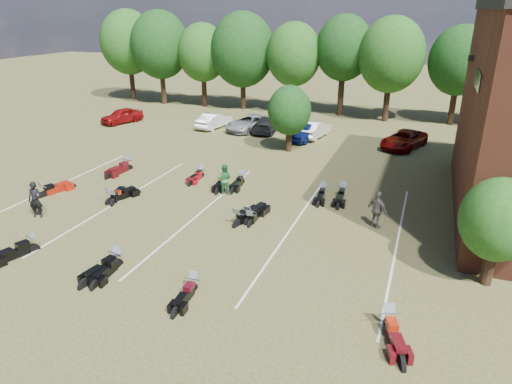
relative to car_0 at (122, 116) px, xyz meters
The scene contains 34 objects.
ground 26.98m from the car_0, 44.04° to the right, with size 160.00×160.00×0.00m, color brown.
car_0 is the anchor object (origin of this frame).
car_1 9.05m from the car_0, ahead, with size 1.42×4.06×1.34m, color silver.
car_2 12.36m from the car_0, ahead, with size 2.25×4.88×1.36m, color gray.
car_3 14.04m from the car_0, ahead, with size 1.85×4.54×1.32m, color black.
car_4 17.78m from the car_0, ahead, with size 1.69×4.21×1.43m, color #0B1953.
car_5 18.28m from the car_0, ahead, with size 1.46×4.20×1.38m, color #AAAAA5.
car_6 25.47m from the car_0, ahead, with size 2.23×4.83×1.34m, color #610605.
car_7 30.73m from the car_0, ahead, with size 1.92×4.73×1.37m, color #38383D.
person_black 21.09m from the car_0, 65.46° to the right, with size 0.70×0.46×1.91m, color black.
person_green 20.86m from the car_0, 37.94° to the right, with size 0.87×0.68×1.80m, color #286B35.
person_grey 29.00m from the car_0, 29.46° to the right, with size 1.12×0.47×1.91m, color #625B54.
motorcycle_1 24.82m from the car_0, 62.92° to the right, with size 0.76×2.39×1.33m, color black, non-canonical shape.
motorcycle_2 26.95m from the car_0, 54.43° to the right, with size 0.68×2.12×1.18m, color black, non-canonical shape.
motorcycle_3 26.86m from the car_0, 54.49° to the right, with size 0.75×2.35×1.31m, color black, non-canonical shape.
motorcycle_5 29.63m from the car_0, 48.93° to the right, with size 0.66×2.08×1.16m, color black, non-canonical shape.
motorcycle_6 34.50m from the car_0, 39.51° to the right, with size 0.75×2.35×1.31m, color #470A0E, non-canonical shape.
motorcycle_7 18.34m from the car_0, 67.70° to the right, with size 0.76×2.39×1.33m, color maroon, non-canonical shape.
motorcycle_8 19.82m from the car_0, 55.79° to the right, with size 0.76×2.39×1.33m, color black, non-canonical shape.
motorcycle_9 20.03m from the car_0, 55.37° to the right, with size 0.73×2.29×1.28m, color black, non-canonical shape.
motorcycle_10 24.97m from the car_0, 39.77° to the right, with size 0.76×2.39×1.33m, color black, non-canonical shape.
motorcycle_11 25.31m from the car_0, 39.94° to the right, with size 0.68×2.13×1.19m, color black, non-canonical shape.
motorcycle_12 25.02m from the car_0, 41.24° to the right, with size 0.79×2.47×1.38m, color black, non-canonical shape.
motorcycle_14 14.23m from the car_0, 52.42° to the right, with size 0.81×2.53×1.41m, color #42090D, non-canonical shape.
motorcycle_15 17.68m from the car_0, 38.04° to the right, with size 0.64×2.02×1.13m, color maroon, non-canonical shape.
motorcycle_16 17.62m from the car_0, 37.87° to the right, with size 0.66×2.07×1.15m, color black, non-canonical shape.
motorcycle_17 19.47m from the car_0, 35.72° to the right, with size 0.71×2.24×1.25m, color black, non-canonical shape.
motorcycle_18 20.08m from the car_0, 33.25° to the right, with size 0.70×2.20×1.23m, color black, non-canonical shape.
motorcycle_19 25.43m from the car_0, 25.45° to the right, with size 0.73×2.29×1.28m, color black, non-canonical shape.
motorcycle_20 24.61m from the car_0, 27.09° to the right, with size 0.67×2.09×1.17m, color black, non-canonical shape.
tree_line 21.79m from the car_0, 29.15° to the left, with size 56.00×6.00×9.79m.
young_tree_near_building 34.82m from the car_0, 30.70° to the right, with size 2.80×2.80×4.16m.
young_tree_midfield 17.85m from the car_0, 10.58° to the right, with size 3.20×3.20×4.70m.
parking_lines 22.74m from the car_0, 43.86° to the right, with size 20.10×14.00×0.01m.
Camera 1 is at (7.53, -16.46, 9.99)m, focal length 32.00 mm.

